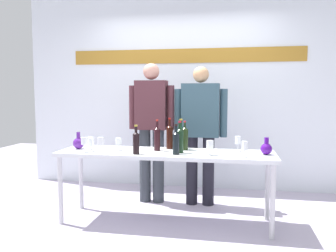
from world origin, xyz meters
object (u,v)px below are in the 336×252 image
wine_bottle_6 (185,138)px  presenter_right (200,126)px  decanter_blue_left (78,143)px  wine_glass_left_1 (119,142)px  wine_glass_left_3 (91,141)px  presenter_left (152,124)px  decanter_blue_right (266,148)px  wine_glass_left_2 (91,142)px  wine_glass_right_1 (245,146)px  wine_bottle_5 (180,139)px  wine_glass_right_2 (238,140)px  wine_glass_left_4 (85,141)px  wine_bottle_1 (181,136)px  wine_glass_left_0 (101,142)px  wine_bottle_2 (136,142)px  wine_bottle_3 (157,138)px  display_table (165,158)px  wine_bottle_0 (170,136)px  wine_glass_right_0 (210,145)px  wine_bottle_4 (176,142)px

wine_bottle_6 → presenter_right: bearing=77.0°
decanter_blue_left → wine_glass_left_1: bearing=-2.4°
wine_glass_left_3 → presenter_left: bearing=50.6°
decanter_blue_right → wine_glass_left_2: decanter_blue_right is taller
wine_glass_left_1 → wine_glass_right_1: bearing=-7.8°
wine_bottle_5 → wine_glass_right_2: bearing=19.4°
wine_glass_left_4 → wine_glass_right_2: bearing=13.0°
wine_bottle_1 → wine_glass_left_2: 0.97m
wine_glass_left_0 → wine_glass_right_1: size_ratio=1.04×
wine_glass_left_0 → wine_bottle_2: bearing=2.2°
wine_glass_left_2 → wine_glass_left_3: wine_glass_left_2 is taller
wine_bottle_6 → wine_glass_left_0: (-0.81, -0.36, -0.02)m
decanter_blue_right → wine_bottle_6: 0.85m
decanter_blue_right → wine_bottle_1: bearing=165.1°
wine_bottle_1 → wine_bottle_3: bearing=-139.8°
presenter_right → display_table: bearing=-114.6°
wine_glass_left_2 → wine_bottle_5: bearing=4.3°
wine_bottle_0 → wine_bottle_5: wine_bottle_0 is taller
wine_bottle_2 → wine_bottle_3: size_ratio=0.89×
wine_glass_left_1 → wine_glass_left_3: bearing=175.1°
wine_bottle_0 → wine_bottle_2: 0.48m
wine_bottle_2 → wine_bottle_6: bearing=37.6°
wine_glass_left_2 → wine_bottle_3: bearing=13.9°
display_table → presenter_right: size_ratio=1.34×
decanter_blue_left → wine_bottle_3: (0.87, 0.05, 0.07)m
wine_bottle_1 → wine_glass_right_1: size_ratio=2.10×
wine_bottle_6 → wine_glass_right_0: wine_bottle_6 is taller
presenter_right → wine_glass_left_1: (-0.81, -0.67, -0.12)m
wine_bottle_2 → wine_glass_right_1: size_ratio=1.88×
wine_glass_left_0 → wine_glass_left_4: size_ratio=1.05×
presenter_right → wine_bottle_4: bearing=-101.9°
wine_bottle_0 → wine_glass_right_0: bearing=-34.2°
wine_glass_left_1 → wine_glass_right_0: (0.98, -0.11, 0.01)m
presenter_right → wine_glass_left_0: bearing=-136.8°
presenter_right → wine_bottle_6: size_ratio=5.35×
wine_bottle_4 → wine_glass_left_4: (-0.95, -0.05, -0.01)m
wine_glass_right_2 → display_table: bearing=-167.4°
wine_bottle_5 → wine_glass_left_2: bearing=-175.7°
wine_glass_left_3 → wine_glass_right_0: size_ratio=0.92×
wine_bottle_1 → wine_bottle_3: 0.30m
wine_bottle_2 → wine_bottle_1: bearing=48.9°
display_table → wine_bottle_4: wine_bottle_4 is taller
decanter_blue_right → wine_glass_left_2: (-1.79, -0.12, 0.03)m
wine_bottle_5 → wine_glass_left_3: 0.99m
display_table → wine_glass_left_1: wine_glass_left_1 is taller
wine_glass_left_3 → decanter_blue_right: bearing=-0.3°
wine_bottle_1 → wine_bottle_2: (-0.39, -0.44, -0.01)m
wine_bottle_6 → wine_glass_left_3: (-1.02, -0.13, -0.04)m
decanter_blue_right → wine_glass_left_0: 1.66m
decanter_blue_left → wine_bottle_1: (1.10, 0.24, 0.07)m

